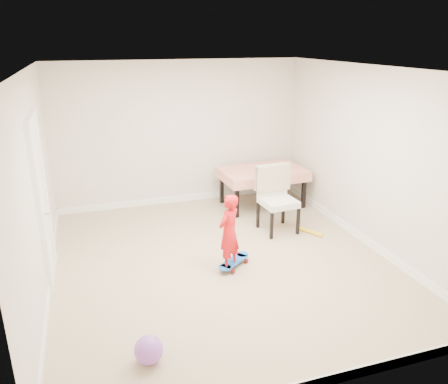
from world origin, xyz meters
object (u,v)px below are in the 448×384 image
object	(u,v)px
dining_chair	(278,200)
child	(229,234)
dining_table	(262,187)
skateboard	(234,263)
balloon	(149,350)

from	to	relation	value
dining_chair	child	world-z (taller)	dining_chair
dining_table	dining_chair	bearing A→B (deg)	-102.54
dining_table	skateboard	size ratio (longest dim) A/B	2.43
dining_chair	balloon	bearing A→B (deg)	-139.71
dining_chair	skateboard	size ratio (longest dim) A/B	1.71
child	balloon	size ratio (longest dim) A/B	3.70
skateboard	child	distance (m)	0.48
skateboard	balloon	bearing A→B (deg)	-170.51
skateboard	dining_table	bearing A→B (deg)	20.31
dining_chair	dining_table	bearing A→B (deg)	75.61
dining_chair	balloon	size ratio (longest dim) A/B	3.76
child	balloon	distance (m)	1.98
child	balloon	world-z (taller)	child
dining_table	dining_chair	distance (m)	1.17
dining_table	balloon	distance (m)	4.42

